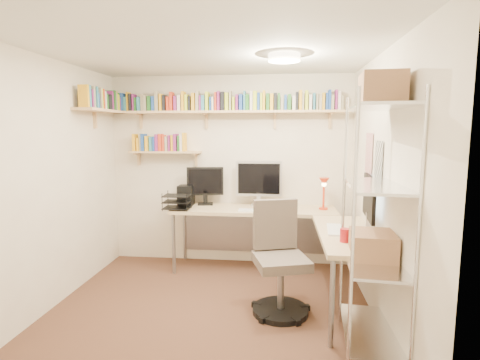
% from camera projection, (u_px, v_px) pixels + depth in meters
% --- Properties ---
extents(ground, '(3.20, 3.20, 0.00)m').
position_uv_depth(ground, '(210.00, 312.00, 3.71)').
color(ground, '#4B3220').
rests_on(ground, ground).
extents(room_shell, '(3.24, 3.04, 2.52)m').
position_uv_depth(room_shell, '(208.00, 156.00, 3.51)').
color(room_shell, beige).
rests_on(room_shell, ground).
extents(wall_shelves, '(3.12, 1.09, 0.80)m').
position_uv_depth(wall_shelves, '(194.00, 111.00, 4.76)').
color(wall_shelves, '#DDAA7D').
rests_on(wall_shelves, ground).
extents(corner_desk, '(2.47, 2.09, 1.39)m').
position_uv_depth(corner_desk, '(265.00, 214.00, 4.48)').
color(corner_desk, tan).
rests_on(corner_desk, ground).
extents(office_chair, '(0.60, 0.61, 1.10)m').
position_uv_depth(office_chair, '(279.00, 266.00, 3.69)').
color(office_chair, black).
rests_on(office_chair, ground).
extents(wire_rack, '(0.51, 0.93, 2.21)m').
position_uv_depth(wire_rack, '(376.00, 193.00, 2.90)').
color(wire_rack, silver).
rests_on(wire_rack, ground).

